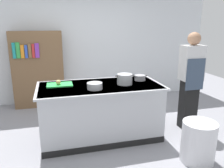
{
  "coord_description": "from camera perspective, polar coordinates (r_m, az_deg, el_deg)",
  "views": [
    {
      "loc": [
        -0.7,
        -3.42,
        1.86
      ],
      "look_at": [
        0.25,
        0.2,
        0.85
      ],
      "focal_mm": 36.19,
      "sensor_mm": 36.0,
      "label": 1
    }
  ],
  "objects": [
    {
      "name": "cutting_board",
      "position": [
        3.7,
        -13.08,
        -0.17
      ],
      "size": [
        0.4,
        0.28,
        0.02
      ],
      "primitive_type": "cube",
      "color": "green",
      "rests_on": "counter_island"
    },
    {
      "name": "counter_island",
      "position": [
        3.76,
        -2.93,
        -6.7
      ],
      "size": [
        1.98,
        0.98,
        0.9
      ],
      "color": "#B7BABF",
      "rests_on": "ground_plane"
    },
    {
      "name": "trash_bin",
      "position": [
        3.41,
        20.97,
        -13.46
      ],
      "size": [
        0.46,
        0.46,
        0.58
      ],
      "primitive_type": "cylinder",
      "color": "silver",
      "rests_on": "ground_plane"
    },
    {
      "name": "sauce_pan",
      "position": [
        3.94,
        7.07,
        1.58
      ],
      "size": [
        0.25,
        0.19,
        0.09
      ],
      "color": "#99999E",
      "rests_on": "counter_island"
    },
    {
      "name": "bookshelf",
      "position": [
        5.32,
        -18.14,
        3.46
      ],
      "size": [
        1.1,
        0.31,
        1.7
      ],
      "color": "brown",
      "rests_on": "ground_plane"
    },
    {
      "name": "back_wall",
      "position": [
        5.57,
        -7.61,
        11.28
      ],
      "size": [
        6.4,
        0.12,
        3.0
      ],
      "primitive_type": "cube",
      "color": "silver",
      "rests_on": "ground_plane"
    },
    {
      "name": "onion",
      "position": [
        3.66,
        -13.41,
        0.43
      ],
      "size": [
        0.08,
        0.08,
        0.08
      ],
      "primitive_type": "sphere",
      "color": "tan",
      "rests_on": "cutting_board"
    },
    {
      "name": "ground_plane",
      "position": [
        3.95,
        -2.84,
        -12.97
      ],
      "size": [
        10.0,
        10.0,
        0.0
      ],
      "primitive_type": "plane",
      "color": "gray"
    },
    {
      "name": "stock_pot",
      "position": [
        3.66,
        3.23,
        1.23
      ],
      "size": [
        0.31,
        0.25,
        0.17
      ],
      "color": "#B7BABF",
      "rests_on": "counter_island"
    },
    {
      "name": "person_chef",
      "position": [
        4.19,
        19.23,
        1.2
      ],
      "size": [
        0.38,
        0.25,
        1.72
      ],
      "rotation": [
        0.0,
        0.0,
        1.41
      ],
      "color": "black",
      "rests_on": "ground_plane"
    },
    {
      "name": "mixing_bowl",
      "position": [
        3.4,
        -4.39,
        -0.48
      ],
      "size": [
        0.23,
        0.23,
        0.1
      ],
      "primitive_type": "cylinder",
      "color": "#B7BABF",
      "rests_on": "counter_island"
    }
  ]
}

